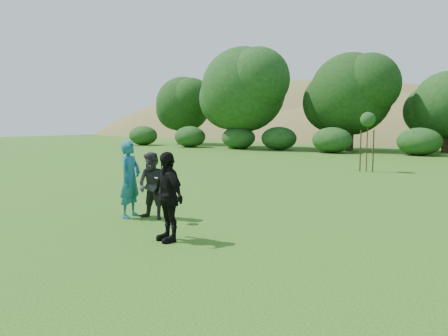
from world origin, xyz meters
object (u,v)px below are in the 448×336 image
object	(u,v)px
player_black	(168,197)
player_grey	(153,186)
player_teal	(130,179)
sapling	(368,121)

from	to	relation	value
player_black	player_grey	bearing A→B (deg)	162.02
player_teal	player_grey	size ratio (longest dim) A/B	1.17
player_teal	player_black	bearing A→B (deg)	-128.89
player_teal	sapling	distance (m)	13.66
player_teal	player_grey	xyz separation A→B (m)	(0.60, 0.15, -0.14)
sapling	player_grey	bearing A→B (deg)	-97.93
player_teal	player_black	world-z (taller)	player_teal
sapling	player_black	bearing A→B (deg)	-91.03
player_teal	player_black	xyz separation A→B (m)	(2.18, -1.20, -0.06)
player_teal	sapling	bearing A→B (deg)	-20.46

